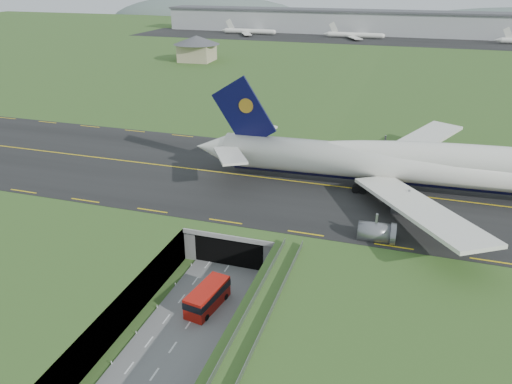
% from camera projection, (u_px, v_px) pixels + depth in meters
% --- Properties ---
extents(ground, '(900.00, 900.00, 0.00)m').
position_uv_depth(ground, '(211.00, 293.00, 76.72)').
color(ground, '#385B24').
rests_on(ground, ground).
extents(airfield_deck, '(800.00, 800.00, 6.00)m').
position_uv_depth(airfield_deck, '(210.00, 277.00, 75.51)').
color(airfield_deck, gray).
rests_on(airfield_deck, ground).
extents(trench_road, '(12.00, 75.00, 0.20)m').
position_uv_depth(trench_road, '(190.00, 322.00, 70.15)').
color(trench_road, slate).
rests_on(trench_road, ground).
extents(taxiway, '(800.00, 44.00, 0.18)m').
position_uv_depth(taxiway, '(271.00, 179.00, 102.99)').
color(taxiway, black).
rests_on(taxiway, airfield_deck).
extents(tunnel_portal, '(17.00, 22.30, 6.00)m').
position_uv_depth(tunnel_portal, '(246.00, 226.00, 89.93)').
color(tunnel_portal, gray).
rests_on(tunnel_portal, ground).
extents(guideway, '(3.00, 53.00, 7.05)m').
position_uv_depth(guideway, '(235.00, 368.00, 54.87)').
color(guideway, '#A8A8A3').
rests_on(guideway, ground).
extents(jumbo_jet, '(103.06, 64.69, 21.42)m').
position_uv_depth(jumbo_jet, '(447.00, 167.00, 93.43)').
color(jumbo_jet, white).
rests_on(jumbo_jet, ground).
extents(shuttle_tram, '(4.40, 8.71, 3.38)m').
position_uv_depth(shuttle_tram, '(207.00, 297.00, 72.66)').
color(shuttle_tram, '#B3150B').
rests_on(shuttle_tram, ground).
extents(service_building, '(22.92, 22.92, 11.84)m').
position_uv_depth(service_building, '(197.00, 46.00, 234.87)').
color(service_building, tan).
rests_on(service_building, ground).
extents(cargo_terminal, '(320.00, 67.00, 15.60)m').
position_uv_depth(cargo_terminal, '(382.00, 23.00, 331.81)').
color(cargo_terminal, '#B2B2B2').
rests_on(cargo_terminal, ground).
extents(distant_hills, '(700.00, 91.00, 60.00)m').
position_uv_depth(distant_hills, '(468.00, 33.00, 434.92)').
color(distant_hills, slate).
rests_on(distant_hills, ground).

